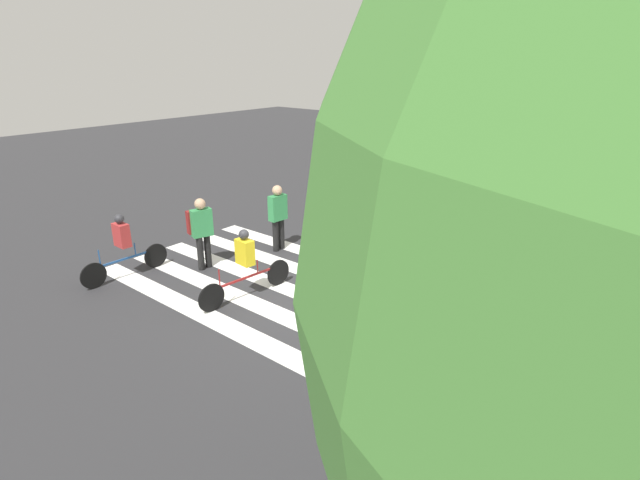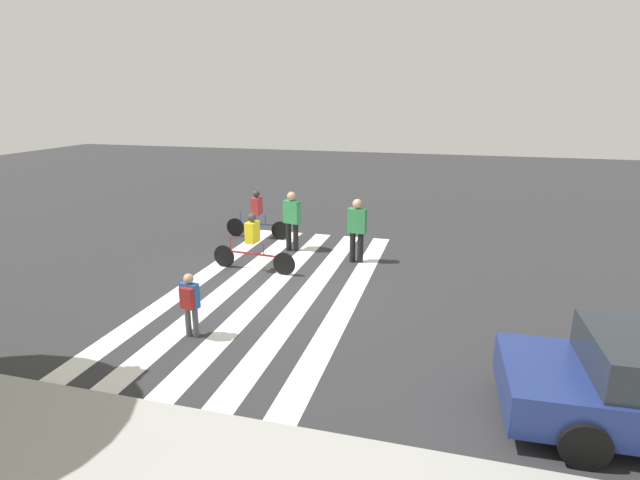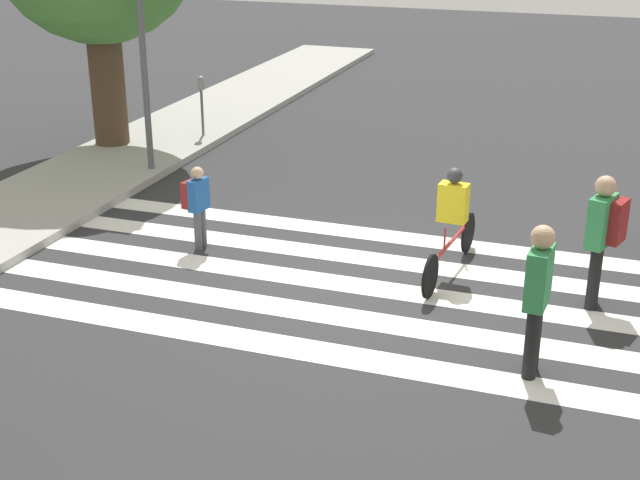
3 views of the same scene
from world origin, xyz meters
name	(u,v)px [view 2 (image 2 of 3)]	position (x,y,z in m)	size (l,w,h in m)	color
ground_plane	(270,288)	(0.00, 0.00, 0.00)	(60.00, 60.00, 0.00)	#2D2D30
sidewalk_curb	(94,462)	(0.00, 6.25, 0.07)	(36.00, 2.50, 0.14)	#9E9E99
crosswalk_stripes	(270,288)	(0.00, 0.00, 0.00)	(4.45, 10.00, 0.01)	white
pedestrian_adult_yellow_jacket	(292,216)	(0.45, -3.09, 1.05)	(0.54, 0.51, 1.79)	black
pedestrian_adult_blue_shirt	(190,301)	(0.56, 2.77, 0.76)	(0.38, 0.33, 1.29)	#4C4C51
pedestrian_child_with_backpack	(357,227)	(-1.63, -2.50, 1.01)	(0.51, 0.27, 1.80)	black
cyclist_near_curb	(253,240)	(0.87, -1.06, 0.86)	(2.39, 0.42, 1.57)	black
cyclist_far_lane	(257,212)	(1.96, -4.05, 0.86)	(2.19, 0.40, 1.57)	black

